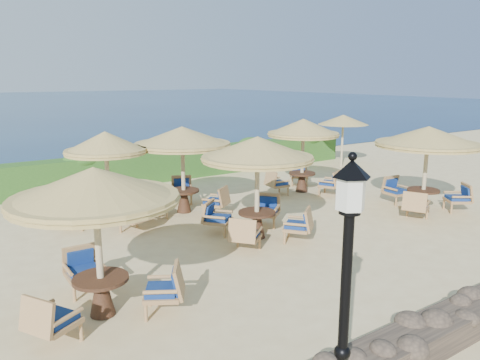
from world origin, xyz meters
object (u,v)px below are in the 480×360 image
(extra_parasol, at_px, (343,120))
(cafe_set_2, at_px, (427,149))
(cafe_set_5, at_px, (303,141))
(cafe_set_1, at_px, (257,169))
(cafe_set_0, at_px, (96,210))
(lamp_post, at_px, (344,323))
(cafe_set_3, at_px, (107,164))
(cafe_set_4, at_px, (183,150))

(extra_parasol, bearing_deg, cafe_set_2, -117.33)
(cafe_set_5, bearing_deg, cafe_set_1, -144.21)
(extra_parasol, bearing_deg, cafe_set_0, -151.41)
(lamp_post, bearing_deg, cafe_set_3, 86.05)
(cafe_set_0, bearing_deg, cafe_set_4, 49.62)
(cafe_set_0, distance_m, cafe_set_3, 5.30)
(cafe_set_2, bearing_deg, lamp_post, -150.00)
(lamp_post, height_order, cafe_set_5, lamp_post)
(cafe_set_1, xyz_separation_m, cafe_set_4, (-0.45, 3.19, 0.10))
(cafe_set_2, height_order, cafe_set_5, same)
(extra_parasol, xyz_separation_m, cafe_set_5, (-4.84, -2.67, -0.32))
(cafe_set_3, bearing_deg, lamp_post, -93.95)
(extra_parasol, relative_size, cafe_set_3, 0.88)
(cafe_set_0, bearing_deg, lamp_post, -74.93)
(lamp_post, relative_size, cafe_set_5, 1.20)
(cafe_set_1, relative_size, cafe_set_2, 0.92)
(cafe_set_1, xyz_separation_m, cafe_set_5, (4.33, 3.12, 0.01))
(cafe_set_1, bearing_deg, extra_parasol, 32.28)
(cafe_set_2, xyz_separation_m, cafe_set_5, (-1.36, 4.06, -0.12))
(lamp_post, height_order, extra_parasol, lamp_post)
(cafe_set_4, bearing_deg, cafe_set_3, 179.01)
(lamp_post, bearing_deg, cafe_set_0, 105.07)
(lamp_post, xyz_separation_m, cafe_set_3, (0.65, 9.43, 0.20))
(extra_parasol, distance_m, cafe_set_1, 10.85)
(cafe_set_0, bearing_deg, cafe_set_3, 69.47)
(lamp_post, xyz_separation_m, cafe_set_1, (3.43, 6.21, 0.29))
(cafe_set_1, relative_size, cafe_set_3, 1.05)
(cafe_set_3, bearing_deg, cafe_set_5, -0.85)
(cafe_set_0, relative_size, cafe_set_1, 0.99)
(lamp_post, distance_m, cafe_set_5, 12.14)
(cafe_set_3, bearing_deg, cafe_set_1, -49.27)
(extra_parasol, relative_size, cafe_set_2, 0.77)
(cafe_set_1, bearing_deg, lamp_post, -118.92)
(extra_parasol, distance_m, cafe_set_5, 5.54)
(cafe_set_3, xyz_separation_m, cafe_set_4, (2.33, -0.04, 0.19))
(lamp_post, relative_size, extra_parasol, 1.38)
(cafe_set_0, xyz_separation_m, cafe_set_2, (10.32, 0.79, 0.06))
(lamp_post, xyz_separation_m, extra_parasol, (12.60, 12.00, 0.62))
(cafe_set_0, distance_m, cafe_set_4, 6.46)
(cafe_set_0, relative_size, cafe_set_2, 0.91)
(cafe_set_4, height_order, cafe_set_5, same)
(cafe_set_1, bearing_deg, cafe_set_2, -9.40)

